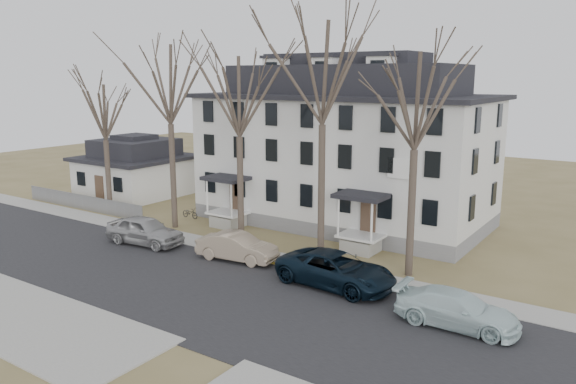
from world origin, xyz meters
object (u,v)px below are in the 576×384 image
Objects in this scene: tree_mid_left at (239,91)px; car_tan at (237,247)px; small_house at (136,170)px; tree_center at (323,65)px; tree_mid_right at (417,94)px; car_navy at (336,270)px; boarding_house at (344,149)px; car_silver at (145,231)px; car_white at (457,310)px; tree_far_left at (169,78)px; tree_bungalow at (104,108)px; bicycle_left at (190,213)px.

car_tan is at bearing -54.66° from tree_mid_left.
tree_center reaches higher than small_house.
tree_mid_right reaches higher than car_navy.
small_house is (-20.00, -1.96, -3.13)m from boarding_house.
small_house is at bearing 159.97° from tree_mid_left.
car_white is (20.13, -0.80, -0.14)m from car_silver.
tree_far_left reaches higher than car_tan.
boarding_house reaches higher than small_house.
tree_bungalow is 17.31m from car_tan.
tree_bungalow is (4.00, -6.20, 5.87)m from small_house.
tree_bungalow reaches higher than small_house.
small_house reaches higher than car_navy.
tree_far_left reaches higher than tree_mid_left.
tree_bungalow is 2.05× the size of car_silver.
tree_center reaches higher than car_white.
tree_mid_left reaches higher than tree_bungalow.
tree_far_left reaches higher than car_navy.
small_house is at bearing 72.15° from bicycle_left.
tree_mid_right is 13.13m from car_tan.
tree_mid_right is at bearing -29.28° from car_navy.
tree_center is 19.23m from tree_bungalow.
boarding_house is 14.06m from car_navy.
car_navy is (6.76, -0.40, 0.07)m from car_tan.
tree_far_left is 10.25m from bicycle_left.
small_house is at bearing 150.61° from tree_far_left.
tree_center reaches higher than tree_bungalow.
boarding_house is at bearing 42.18° from tree_far_left.
tree_bungalow reaches higher than car_navy.
car_navy is (9.09, -3.69, -8.74)m from tree_mid_left.
tree_mid_left is at bearing -20.03° from small_house.
boarding_house is 13.12m from tree_far_left.
car_silver is at bearing -158.69° from tree_center.
tree_center is at bearing -74.10° from car_silver.
tree_mid_left is at bearing -110.20° from boarding_house.
car_white is at bearing -18.78° from small_house.
car_tan is at bearing -12.12° from tree_bungalow.
tree_mid_right is 24.54m from tree_bungalow.
car_silver is at bearing -137.69° from tree_mid_left.
car_white is at bearing -17.40° from tree_mid_left.
car_tan is 13.39m from car_white.
tree_far_left is (11.00, -6.20, 8.09)m from small_house.
tree_bungalow is 29.96m from car_white.
car_silver is 1.09× the size of car_tan.
tree_mid_left is at bearing -53.09° from car_silver.
car_silver is at bearing 88.97° from car_tan.
tree_bungalow is at bearing 180.00° from tree_mid_right.
tree_mid_right is 18.67m from car_silver.
car_tan is at bearing -21.56° from tree_far_left.
tree_mid_left reaches higher than car_tan.
boarding_house is at bearing 110.20° from tree_center.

